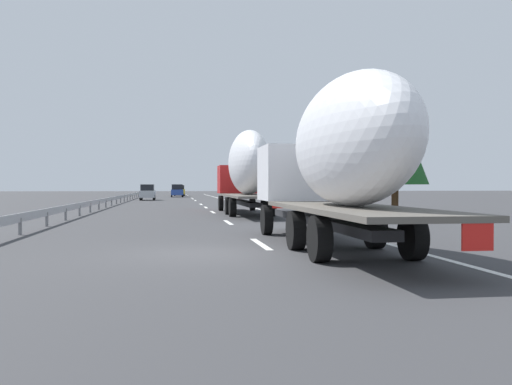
{
  "coord_description": "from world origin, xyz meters",
  "views": [
    {
      "loc": [
        -13.91,
        0.72,
        1.7
      ],
      "look_at": [
        16.09,
        -3.77,
        1.34
      ],
      "focal_mm": 38.71,
      "sensor_mm": 36.0,
      "label": 1
    }
  ],
  "objects": [
    {
      "name": "lane_stripe_5",
      "position": [
        50.68,
        -1.8,
        0.0
      ],
      "size": [
        3.2,
        0.2,
        0.01
      ],
      "primitive_type": "cube",
      "color": "white",
      "rests_on": "ground_plane"
    },
    {
      "name": "truck_lead",
      "position": [
        18.95,
        -3.6,
        2.74
      ],
      "size": [
        14.29,
        2.55,
        4.94
      ],
      "color": "#B21919",
      "rests_on": "ground_plane"
    },
    {
      "name": "lane_stripe_7",
      "position": [
        63.48,
        -1.8,
        0.0
      ],
      "size": [
        3.2,
        0.2,
        0.01
      ],
      "primitive_type": "cube",
      "color": "white",
      "rests_on": "ground_plane"
    },
    {
      "name": "ground_plane",
      "position": [
        40.0,
        0.0,
        0.0
      ],
      "size": [
        260.0,
        260.0,
        0.0
      ],
      "primitive_type": "plane",
      "color": "#38383A"
    },
    {
      "name": "car_silver_hatch",
      "position": [
        53.13,
        3.79,
        0.94
      ],
      "size": [
        4.1,
        1.76,
        1.88
      ],
      "color": "#ADB2B7",
      "rests_on": "ground_plane"
    },
    {
      "name": "edge_line_right",
      "position": [
        45.0,
        -5.5,
        0.0
      ],
      "size": [
        110.0,
        0.2,
        0.01
      ],
      "primitive_type": "cube",
      "color": "white",
      "rests_on": "ground_plane"
    },
    {
      "name": "truck_trailing",
      "position": [
        0.34,
        -3.6,
        2.52
      ],
      "size": [
        12.96,
        2.55,
        4.44
      ],
      "color": "silver",
      "rests_on": "ground_plane"
    },
    {
      "name": "lane_stripe_1",
      "position": [
        11.66,
        -1.8,
        0.0
      ],
      "size": [
        3.2,
        0.2,
        0.01
      ],
      "primitive_type": "cube",
      "color": "white",
      "rests_on": "ground_plane"
    },
    {
      "name": "tree_1",
      "position": [
        14.77,
        -11.27,
        4.21
      ],
      "size": [
        3.6,
        3.6,
        6.66
      ],
      "color": "#472D19",
      "rests_on": "ground_plane"
    },
    {
      "name": "lane_stripe_0",
      "position": [
        2.0,
        -1.8,
        0.0
      ],
      "size": [
        3.2,
        0.2,
        0.01
      ],
      "primitive_type": "cube",
      "color": "white",
      "rests_on": "ground_plane"
    },
    {
      "name": "lane_stripe_3",
      "position": [
        29.76,
        -1.8,
        0.0
      ],
      "size": [
        3.2,
        0.2,
        0.01
      ],
      "primitive_type": "cube",
      "color": "white",
      "rests_on": "ground_plane"
    },
    {
      "name": "lane_stripe_8",
      "position": [
        85.6,
        -1.8,
        0.0
      ],
      "size": [
        3.2,
        0.2,
        0.01
      ],
      "primitive_type": "cube",
      "color": "white",
      "rests_on": "ground_plane"
    },
    {
      "name": "tree_4",
      "position": [
        64.14,
        -10.48,
        4.08
      ],
      "size": [
        2.63,
        2.63,
        6.62
      ],
      "color": "#472D19",
      "rests_on": "ground_plane"
    },
    {
      "name": "car_yellow_coupe",
      "position": [
        81.39,
        -0.27,
        0.93
      ],
      "size": [
        4.44,
        1.81,
        1.85
      ],
      "color": "gold",
      "rests_on": "ground_plane"
    },
    {
      "name": "road_sign",
      "position": [
        36.25,
        -6.7,
        2.17
      ],
      "size": [
        0.1,
        0.9,
        3.13
      ],
      "color": "gray",
      "rests_on": "ground_plane"
    },
    {
      "name": "tree_2",
      "position": [
        68.24,
        -11.61,
        3.77
      ],
      "size": [
        2.69,
        2.69,
        6.12
      ],
      "color": "#472D19",
      "rests_on": "ground_plane"
    },
    {
      "name": "lane_stripe_9",
      "position": [
        97.16,
        -1.8,
        0.0
      ],
      "size": [
        3.2,
        0.2,
        0.01
      ],
      "primitive_type": "cube",
      "color": "white",
      "rests_on": "ground_plane"
    },
    {
      "name": "lane_stripe_4",
      "position": [
        37.3,
        -1.8,
        0.0
      ],
      "size": [
        3.2,
        0.2,
        0.01
      ],
      "primitive_type": "cube",
      "color": "white",
      "rests_on": "ground_plane"
    },
    {
      "name": "lane_stripe_6",
      "position": [
        58.32,
        -1.8,
        0.0
      ],
      "size": [
        3.2,
        0.2,
        0.01
      ],
      "primitive_type": "cube",
      "color": "white",
      "rests_on": "ground_plane"
    },
    {
      "name": "tree_3",
      "position": [
        21.83,
        -11.76,
        3.29
      ],
      "size": [
        2.71,
        2.71,
        5.22
      ],
      "color": "#472D19",
      "rests_on": "ground_plane"
    },
    {
      "name": "guardrail_median",
      "position": [
        43.0,
        6.0,
        0.58
      ],
      "size": [
        94.0,
        0.1,
        0.76
      ],
      "color": "#9EA0A5",
      "rests_on": "ground_plane"
    },
    {
      "name": "tree_0",
      "position": [
        79.83,
        -12.33,
        3.86
      ],
      "size": [
        3.32,
        3.32,
        6.25
      ],
      "color": "#472D19",
      "rests_on": "ground_plane"
    },
    {
      "name": "car_blue_sedan",
      "position": [
        71.39,
        0.18,
        0.97
      ],
      "size": [
        4.44,
        1.87,
        1.95
      ],
      "color": "#28479E",
      "rests_on": "ground_plane"
    },
    {
      "name": "lane_stripe_2",
      "position": [
        21.91,
        -1.8,
        0.0
      ],
      "size": [
        3.2,
        0.2,
        0.01
      ],
      "primitive_type": "cube",
      "color": "white",
      "rests_on": "ground_plane"
    }
  ]
}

